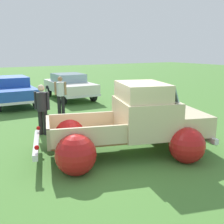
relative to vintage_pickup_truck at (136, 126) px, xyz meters
The scene contains 7 objects.
ground_plane 0.85m from the vintage_pickup_truck, 161.92° to the left, with size 80.00×80.00×0.00m, color #477A33.
vintage_pickup_truck is the anchor object (origin of this frame).
show_car_0 8.78m from the vintage_pickup_truck, 99.37° to the left, with size 2.05×4.32×1.43m.
show_car_1 8.94m from the vintage_pickup_truck, 78.48° to the left, with size 2.11×4.37×1.43m.
spectator_1 5.48m from the vintage_pickup_truck, 90.22° to the left, with size 0.50×0.47×1.64m.
spectator_2 3.34m from the vintage_pickup_truck, 119.85° to the left, with size 0.48×0.48×1.68m.
lane_cone_0 2.53m from the vintage_pickup_truck, ahead, with size 0.36×0.36×0.63m.
Camera 1 is at (-3.92, -5.82, 2.78)m, focal length 43.55 mm.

